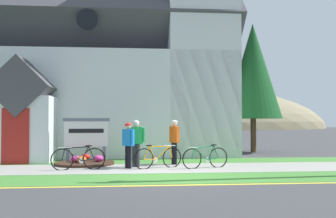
{
  "coord_description": "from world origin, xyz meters",
  "views": [
    {
      "loc": [
        -0.94,
        -11.02,
        1.66
      ],
      "look_at": [
        0.39,
        3.73,
        2.09
      ],
      "focal_mm": 40.48,
      "sensor_mm": 36.0,
      "label": 1
    }
  ],
  "objects_px": {
    "cyclist_in_white_jersey": "(174,138)",
    "roadside_conifer": "(253,71)",
    "bicycle_orange": "(158,157)",
    "cyclist_in_orange_jersey": "(128,142)",
    "bicycle_yellow": "(79,158)",
    "church_sign": "(86,134)",
    "cyclist_in_blue_jersey": "(136,140)",
    "bicycle_red": "(206,157)"
  },
  "relations": [
    {
      "from": "bicycle_yellow",
      "to": "cyclist_in_blue_jersey",
      "type": "relative_size",
      "value": 1.06
    },
    {
      "from": "cyclist_in_blue_jersey",
      "to": "roadside_conifer",
      "type": "xyz_separation_m",
      "value": [
        6.07,
        5.6,
        3.24
      ]
    },
    {
      "from": "bicycle_red",
      "to": "cyclist_in_blue_jersey",
      "type": "xyz_separation_m",
      "value": [
        -2.39,
        0.54,
        0.59
      ]
    },
    {
      "from": "cyclist_in_orange_jersey",
      "to": "roadside_conifer",
      "type": "distance_m",
      "value": 9.31
    },
    {
      "from": "cyclist_in_blue_jersey",
      "to": "cyclist_in_white_jersey",
      "type": "distance_m",
      "value": 1.57
    },
    {
      "from": "bicycle_yellow",
      "to": "cyclist_in_blue_jersey",
      "type": "height_order",
      "value": "cyclist_in_blue_jersey"
    },
    {
      "from": "cyclist_in_blue_jersey",
      "to": "roadside_conifer",
      "type": "height_order",
      "value": "roadside_conifer"
    },
    {
      "from": "bicycle_yellow",
      "to": "bicycle_red",
      "type": "bearing_deg",
      "value": 0.47
    },
    {
      "from": "bicycle_orange",
      "to": "cyclist_in_white_jersey",
      "type": "relative_size",
      "value": 1.01
    },
    {
      "from": "bicycle_red",
      "to": "roadside_conifer",
      "type": "relative_size",
      "value": 0.25
    },
    {
      "from": "cyclist_in_white_jersey",
      "to": "roadside_conifer",
      "type": "bearing_deg",
      "value": 46.97
    },
    {
      "from": "bicycle_red",
      "to": "cyclist_in_blue_jersey",
      "type": "bearing_deg",
      "value": 167.32
    },
    {
      "from": "bicycle_orange",
      "to": "bicycle_red",
      "type": "height_order",
      "value": "same"
    },
    {
      "from": "cyclist_in_orange_jersey",
      "to": "roadside_conifer",
      "type": "bearing_deg",
      "value": 43.32
    },
    {
      "from": "bicycle_orange",
      "to": "cyclist_in_orange_jersey",
      "type": "distance_m",
      "value": 1.15
    },
    {
      "from": "bicycle_yellow",
      "to": "roadside_conifer",
      "type": "relative_size",
      "value": 0.26
    },
    {
      "from": "bicycle_orange",
      "to": "roadside_conifer",
      "type": "height_order",
      "value": "roadside_conifer"
    },
    {
      "from": "bicycle_orange",
      "to": "bicycle_yellow",
      "type": "relative_size",
      "value": 0.96
    },
    {
      "from": "bicycle_orange",
      "to": "cyclist_in_white_jersey",
      "type": "distance_m",
      "value": 1.39
    },
    {
      "from": "cyclist_in_white_jersey",
      "to": "cyclist_in_blue_jersey",
      "type": "bearing_deg",
      "value": -155.93
    },
    {
      "from": "church_sign",
      "to": "roadside_conifer",
      "type": "relative_size",
      "value": 0.26
    },
    {
      "from": "cyclist_in_orange_jersey",
      "to": "church_sign",
      "type": "bearing_deg",
      "value": 133.57
    },
    {
      "from": "cyclist_in_orange_jersey",
      "to": "cyclist_in_white_jersey",
      "type": "xyz_separation_m",
      "value": [
        1.69,
        1.0,
        0.07
      ]
    },
    {
      "from": "church_sign",
      "to": "bicycle_yellow",
      "type": "height_order",
      "value": "church_sign"
    },
    {
      "from": "bicycle_yellow",
      "to": "cyclist_in_orange_jersey",
      "type": "height_order",
      "value": "cyclist_in_orange_jersey"
    },
    {
      "from": "bicycle_orange",
      "to": "cyclist_in_white_jersey",
      "type": "bearing_deg",
      "value": 57.45
    },
    {
      "from": "bicycle_red",
      "to": "cyclist_in_white_jersey",
      "type": "distance_m",
      "value": 1.63
    },
    {
      "from": "church_sign",
      "to": "cyclist_in_orange_jersey",
      "type": "relative_size",
      "value": 1.12
    },
    {
      "from": "church_sign",
      "to": "bicycle_orange",
      "type": "distance_m",
      "value": 3.28
    },
    {
      "from": "bicycle_yellow",
      "to": "roadside_conifer",
      "type": "bearing_deg",
      "value": 37.75
    },
    {
      "from": "church_sign",
      "to": "roadside_conifer",
      "type": "bearing_deg",
      "value": 28.1
    },
    {
      "from": "bicycle_red",
      "to": "bicycle_yellow",
      "type": "relative_size",
      "value": 0.95
    },
    {
      "from": "church_sign",
      "to": "cyclist_in_blue_jersey",
      "type": "distance_m",
      "value": 2.34
    },
    {
      "from": "cyclist_in_blue_jersey",
      "to": "cyclist_in_white_jersey",
      "type": "relative_size",
      "value": 0.99
    },
    {
      "from": "cyclist_in_white_jersey",
      "to": "roadside_conifer",
      "type": "relative_size",
      "value": 0.25
    },
    {
      "from": "church_sign",
      "to": "cyclist_in_white_jersey",
      "type": "height_order",
      "value": "church_sign"
    },
    {
      "from": "roadside_conifer",
      "to": "cyclist_in_white_jersey",
      "type": "bearing_deg",
      "value": -133.03
    },
    {
      "from": "bicycle_orange",
      "to": "roadside_conifer",
      "type": "bearing_deg",
      "value": 48.6
    },
    {
      "from": "bicycle_orange",
      "to": "roadside_conifer",
      "type": "distance_m",
      "value": 8.9
    },
    {
      "from": "bicycle_yellow",
      "to": "cyclist_in_white_jersey",
      "type": "bearing_deg",
      "value": 19.92
    },
    {
      "from": "cyclist_in_white_jersey",
      "to": "roadside_conifer",
      "type": "xyz_separation_m",
      "value": [
        4.64,
        4.97,
        3.23
      ]
    },
    {
      "from": "bicycle_orange",
      "to": "bicycle_yellow",
      "type": "bearing_deg",
      "value": -176.81
    }
  ]
}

